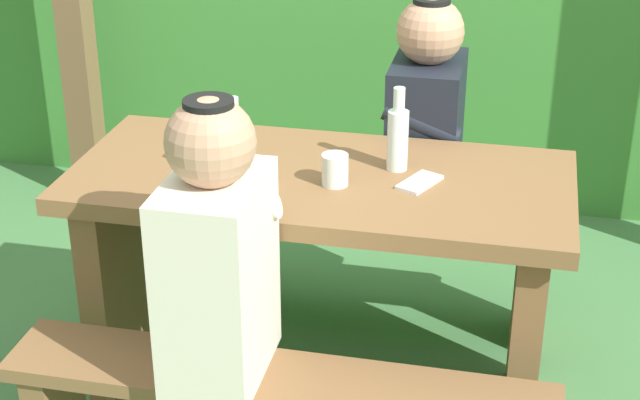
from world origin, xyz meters
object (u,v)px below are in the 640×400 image
Objects in this scene: bottle_right at (398,136)px; bottle_left at (235,150)px; picnic_table at (320,253)px; cell_phone at (420,182)px; bench_far at (351,237)px; person_black_coat at (426,118)px; person_white_shirt at (217,253)px; drinking_glass at (335,170)px.

bottle_left is at bearing -156.07° from bottle_right.
picnic_table is 10.00× the size of cell_phone.
bench_far is 1.95× the size of person_black_coat.
person_white_shirt is at bearing -120.91° from bottle_right.
bottle_left is at bearing 100.15° from person_white_shirt.
picnic_table is 0.58m from person_white_shirt.
person_white_shirt is 0.68m from bottle_right.
bottle_right reaches higher than bench_far.
person_black_coat is at bearing 53.35° from bottle_left.
bench_far is 10.00× the size of cell_phone.
bottle_left is (-0.21, -0.11, 0.35)m from picnic_table.
picnic_table is 0.54m from bench_far.
cell_phone is (0.42, 0.49, 0.01)m from person_white_shirt.
bench_far is 0.74m from cell_phone.
person_black_coat reaches higher than drinking_glass.
bottle_right is at bearing 155.00° from cell_phone.
bottle_left reaches higher than drinking_glass.
person_white_shirt is 8.23× the size of drinking_glass.
bench_far is 1.95× the size of person_white_shirt.
person_black_coat reaches higher than bottle_left.
person_white_shirt is 1.00× the size of person_black_coat.
person_white_shirt is 2.94× the size of bottle_left.
bottle_right is at bearing -94.48° from person_black_coat.
drinking_glass is 0.23m from cell_phone.
cell_phone is (0.28, -0.51, 0.46)m from bench_far.
bottle_right reaches higher than picnic_table.
person_black_coat reaches higher than bottle_right.
picnic_table is 1.00× the size of bench_far.
cell_phone is (0.04, -0.51, 0.01)m from person_black_coat.
person_white_shirt is at bearing -98.09° from bench_far.
bottle_left is (-0.21, -0.61, 0.55)m from bench_far.
person_black_coat reaches higher than cell_phone.
person_black_coat is 3.00× the size of bottle_right.
bottle_left is (-0.07, 0.39, 0.10)m from person_white_shirt.
drinking_glass is at bearing -107.97° from person_black_coat.
cell_phone is at bearing -61.34° from bench_far.
drinking_glass is (0.20, 0.44, 0.04)m from person_white_shirt.
bench_far is 0.76m from drinking_glass.
cell_phone reaches higher than bench_far.
picnic_table is at bearing -158.71° from bottle_right.
picnic_table is at bearing 131.67° from drinking_glass.
drinking_glass is 0.36× the size of bottle_right.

